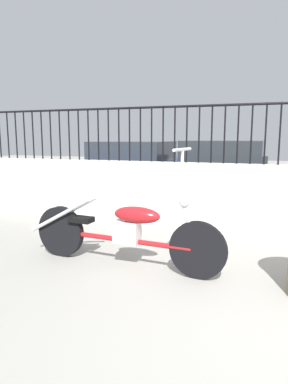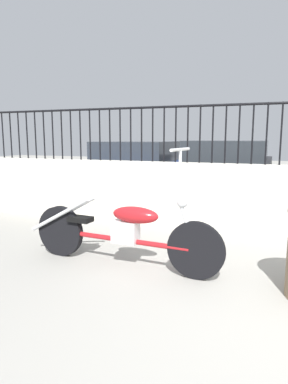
% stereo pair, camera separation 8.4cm
% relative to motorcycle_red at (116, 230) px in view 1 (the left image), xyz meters
% --- Properties ---
extents(motorcycle_red, '(2.37, 0.52, 1.33)m').
position_rel_motorcycle_red_xyz_m(motorcycle_red, '(0.00, 0.00, 0.00)').
color(motorcycle_red, black).
rests_on(motorcycle_red, ground_plane).
extents(car_blue, '(2.06, 4.10, 1.33)m').
position_rel_motorcycle_red_xyz_m(car_blue, '(-1.58, 4.61, 0.27)').
color(car_blue, black).
rests_on(car_blue, ground_plane).
extents(car_black, '(1.82, 4.04, 1.36)m').
position_rel_motorcycle_red_xyz_m(car_black, '(0.61, 4.57, 0.29)').
color(car_black, black).
rests_on(car_black, ground_plane).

